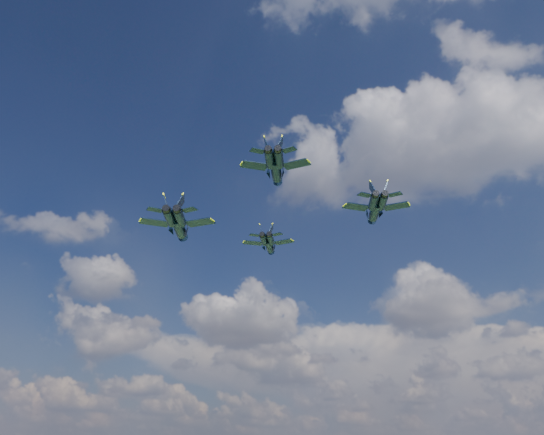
{
  "coord_description": "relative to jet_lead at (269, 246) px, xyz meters",
  "views": [
    {
      "loc": [
        44.24,
        -92.11,
        24.38
      ],
      "look_at": [
        -1.36,
        -4.52,
        64.45
      ],
      "focal_mm": 40.0,
      "sensor_mm": 36.0,
      "label": 1
    }
  ],
  "objects": [
    {
      "name": "jet_left",
      "position": [
        -5.88,
        -23.42,
        -2.95
      ],
      "size": [
        12.6,
        17.1,
        4.12
      ],
      "rotation": [
        0.0,
        0.0,
        0.48
      ],
      "color": "black"
    },
    {
      "name": "jet_slot",
      "position": [
        17.92,
        -31.89,
        -0.89
      ],
      "size": [
        9.94,
        13.71,
        3.26
      ],
      "rotation": [
        0.0,
        0.0,
        0.41
      ],
      "color": "black"
    },
    {
      "name": "jet_lead",
      "position": [
        0.0,
        0.0,
        0.0
      ],
      "size": [
        9.98,
        13.86,
        3.28
      ],
      "rotation": [
        0.0,
        0.0,
        0.38
      ],
      "color": "black"
    },
    {
      "name": "jet_right",
      "position": [
        26.28,
        -10.52,
        -1.26
      ],
      "size": [
        10.9,
        14.93,
        3.57
      ],
      "rotation": [
        0.0,
        0.0,
        0.44
      ],
      "color": "black"
    }
  ]
}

